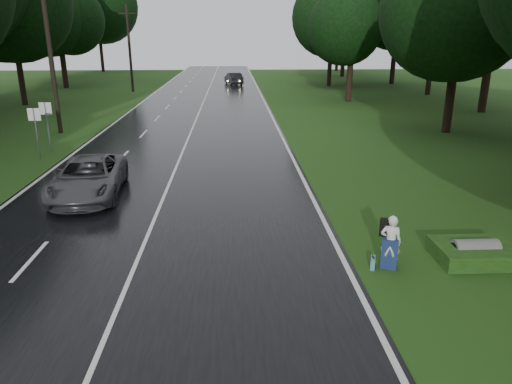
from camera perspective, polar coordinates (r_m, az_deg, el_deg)
ground at (r=12.20m, az=-15.81°, el=-12.06°), size 160.00×160.00×0.00m
road at (r=30.95m, az=-7.95°, el=7.03°), size 12.00×140.00×0.04m
lane_center at (r=30.94m, az=-7.95°, el=7.08°), size 0.12×140.00×0.01m
grey_car at (r=19.51m, az=-19.64°, el=1.68°), size 2.90×5.52×1.48m
far_car at (r=62.31m, az=-2.73°, el=13.57°), size 2.51×4.71×1.47m
hitchhiker at (r=13.27m, az=15.92°, el=-6.04°), size 0.65×0.63×1.53m
suitcase at (r=13.38m, az=13.96°, el=-8.32°), size 0.24×0.43×0.29m
culvert at (r=14.83m, az=24.85°, el=-7.47°), size 1.24×0.62×0.62m
utility_pole_mid at (r=33.53m, az=-22.55°, el=6.65°), size 1.80×0.28×10.94m
utility_pole_far at (r=56.33m, az=-14.66°, el=11.70°), size 1.80×0.28×9.24m
road_sign_a at (r=26.77m, az=-24.63°, el=3.68°), size 0.62×0.10×2.60m
road_sign_b at (r=28.16m, az=-23.53°, el=4.50°), size 0.64×0.10×2.68m
tree_left_e at (r=48.66m, az=-26.16°, el=9.45°), size 9.47×9.47×14.79m
tree_left_f at (r=62.87m, az=-21.98°, el=11.62°), size 9.02×9.02×14.10m
tree_right_d at (r=33.62m, az=21.97°, el=6.75°), size 8.32×8.32×12.99m
tree_right_e at (r=47.04m, az=11.09°, el=10.72°), size 7.92×7.92×12.38m
tree_right_f at (r=61.18m, az=8.80°, el=12.56°), size 8.80×8.80×13.75m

